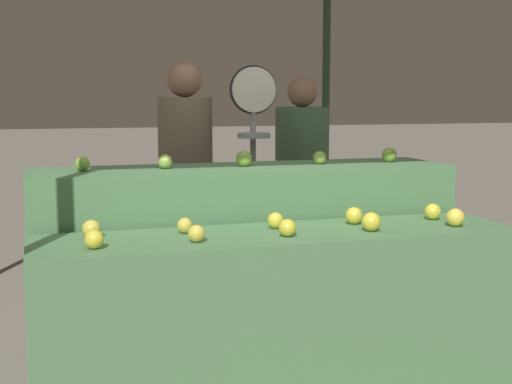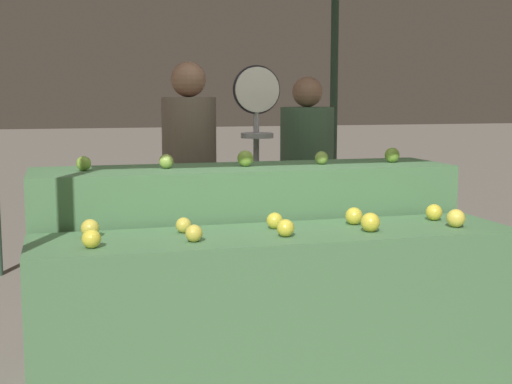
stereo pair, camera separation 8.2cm
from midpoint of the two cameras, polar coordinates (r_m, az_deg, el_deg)
The scene contains 20 objects.
display_counter_front at distance 3.39m, azimuth 2.50°, elevation -10.32°, with size 2.24×0.55×0.85m, color #4C7A4C.
display_counter_back at distance 3.91m, azimuth -0.23°, elevation -5.97°, with size 2.24×0.55×1.10m, color #4C7A4C.
apple_front_0 at distance 3.01m, azimuth -12.28°, elevation -3.67°, with size 0.08×0.08×0.08m, color gold.
apple_front_1 at distance 3.07m, azimuth -4.23°, elevation -3.31°, with size 0.08×0.08×0.08m, color gold.
apple_front_2 at distance 3.18m, azimuth 3.10°, elevation -2.89°, with size 0.08×0.08×0.08m, color gold.
apple_front_3 at distance 3.34m, azimuth 9.83°, elevation -2.40°, with size 0.09×0.09×0.09m, color gold.
apple_front_4 at distance 3.54m, azimuth 16.34°, elevation -2.03°, with size 0.09×0.09×0.09m, color yellow.
apple_front_5 at distance 3.24m, azimuth -12.43°, elevation -2.85°, with size 0.08×0.08×0.08m, color gold.
apple_front_6 at distance 3.28m, azimuth -5.11°, elevation -2.66°, with size 0.07×0.07×0.07m, color gold.
apple_front_7 at distance 3.37m, azimuth 2.20°, elevation -2.30°, with size 0.08×0.08×0.08m, color gold.
apple_front_8 at distance 3.51m, azimuth 8.51°, elevation -1.91°, with size 0.09×0.09×0.09m, color gold.
apple_front_9 at distance 3.71m, azimuth 14.67°, elevation -1.58°, with size 0.08×0.08×0.08m, color gold.
apple_back_0 at distance 3.69m, azimuth -13.01°, elevation 2.24°, with size 0.07×0.07×0.07m, color #7AA338.
apple_back_1 at distance 3.73m, azimuth -6.57°, elevation 2.45°, with size 0.08×0.08×0.08m, color #8EB247.
apple_back_2 at distance 3.81m, azimuth -0.31°, elevation 2.70°, with size 0.09×0.09×0.09m, color #84AD3D.
apple_back_3 at distance 3.95m, azimuth 5.86°, elevation 2.74°, with size 0.07×0.07×0.07m, color #8EB247.
apple_back_4 at distance 4.12m, azimuth 11.39°, elevation 2.91°, with size 0.08×0.08×0.08m, color #7AA338.
produce_scale at distance 4.36m, azimuth 0.60°, elevation 4.30°, with size 0.30×0.20×1.66m.
person_vendor_at_scale at distance 4.57m, azimuth -4.83°, elevation 1.44°, with size 0.44×0.44×1.68m.
person_customer_left at distance 5.04m, azimuth 4.53°, elevation 1.37°, with size 0.45×0.45×1.60m.
Camera 2 is at (-0.97, -3.07, 1.47)m, focal length 50.00 mm.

